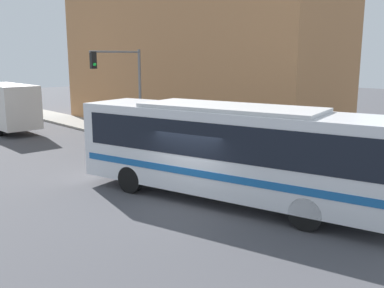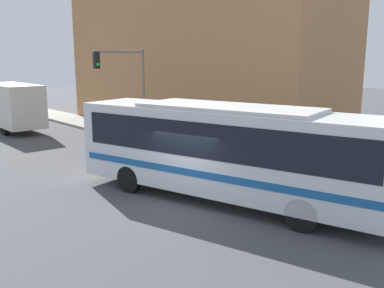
% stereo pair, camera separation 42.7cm
% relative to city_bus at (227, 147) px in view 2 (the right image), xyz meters
% --- Properties ---
extents(ground_plane, '(120.00, 120.00, 0.00)m').
position_rel_city_bus_xyz_m(ground_plane, '(-1.18, 0.49, -1.95)').
color(ground_plane, '#47474C').
extents(sidewalk, '(2.77, 70.00, 0.17)m').
position_rel_city_bus_xyz_m(sidewalk, '(4.71, 20.49, -1.87)').
color(sidewalk, gray).
rests_on(sidewalk, ground_plane).
extents(building_facade, '(6.00, 22.26, 12.69)m').
position_rel_city_bus_xyz_m(building_facade, '(9.09, 12.63, 4.39)').
color(building_facade, '#B27A4C').
rests_on(building_facade, ground_plane).
extents(city_bus, '(5.41, 11.68, 3.38)m').
position_rel_city_bus_xyz_m(city_bus, '(0.00, 0.00, 0.00)').
color(city_bus, silver).
rests_on(city_bus, ground_plane).
extents(delivery_truck, '(2.31, 8.41, 3.22)m').
position_rel_city_bus_xyz_m(delivery_truck, '(-0.53, 20.67, -0.21)').
color(delivery_truck, silver).
rests_on(delivery_truck, ground_plane).
extents(fire_hydrant, '(0.21, 0.29, 0.66)m').
position_rel_city_bus_xyz_m(fire_hydrant, '(3.92, 2.85, -1.46)').
color(fire_hydrant, '#999999').
rests_on(fire_hydrant, sidewalk).
extents(traffic_light_pole, '(3.28, 0.35, 5.27)m').
position_rel_city_bus_xyz_m(traffic_light_pole, '(2.95, 10.87, 1.83)').
color(traffic_light_pole, slate).
rests_on(traffic_light_pole, sidewalk).
extents(parking_meter, '(0.14, 0.14, 1.34)m').
position_rel_city_bus_xyz_m(parking_meter, '(3.92, 9.86, -0.88)').
color(parking_meter, slate).
rests_on(parking_meter, sidewalk).
extents(pedestrian_near_corner, '(0.34, 0.34, 1.61)m').
position_rel_city_bus_xyz_m(pedestrian_near_corner, '(5.17, 6.57, -0.97)').
color(pedestrian_near_corner, slate).
rests_on(pedestrian_near_corner, sidewalk).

